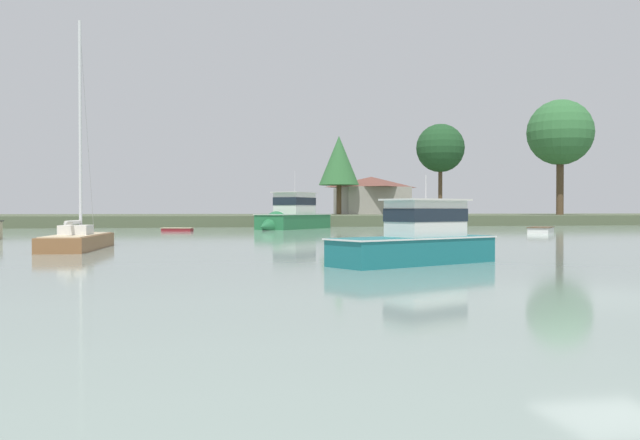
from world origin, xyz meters
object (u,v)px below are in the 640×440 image
cruiser_green (290,220)px  dinghy_maroon (177,230)px  dinghy_white (541,231)px  sailboat_wood (78,244)px  cruiser_teal (427,247)px

cruiser_green → dinghy_maroon: cruiser_green is taller
cruiser_green → dinghy_white: size_ratio=2.54×
dinghy_maroon → sailboat_wood: bearing=-99.6°
cruiser_teal → dinghy_maroon: (-8.15, 36.19, -0.41)m
cruiser_green → cruiser_teal: (-2.17, -41.15, -0.34)m
cruiser_teal → dinghy_maroon: size_ratio=2.50×
sailboat_wood → dinghy_white: 34.78m
cruiser_teal → sailboat_wood: (-12.47, 10.74, -0.30)m
dinghy_maroon → dinghy_white: bearing=-21.3°
sailboat_wood → dinghy_white: (31.43, 14.89, -0.06)m
cruiser_teal → dinghy_maroon: bearing=102.7°
cruiser_teal → dinghy_white: cruiser_teal is taller
cruiser_green → cruiser_teal: cruiser_green is taller
sailboat_wood → dinghy_white: sailboat_wood is taller
dinghy_white → sailboat_wood: bearing=-154.6°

